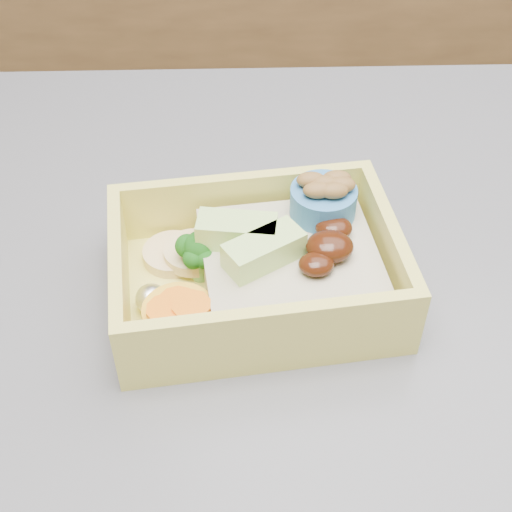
{
  "coord_description": "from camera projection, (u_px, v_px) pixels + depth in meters",
  "views": [
    {
      "loc": [
        -0.1,
        -0.26,
        1.25
      ],
      "look_at": [
        -0.09,
        0.04,
        0.95
      ],
      "focal_mm": 50.0,
      "sensor_mm": 36.0,
      "label": 1
    }
  ],
  "objects": [
    {
      "name": "bento_box",
      "position": [
        264.0,
        266.0,
        0.43
      ],
      "size": [
        0.18,
        0.14,
        0.06
      ],
      "rotation": [
        0.0,
        0.0,
        0.12
      ],
      "color": "#E3D95E",
      "rests_on": "island"
    }
  ]
}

